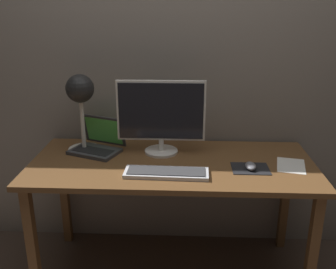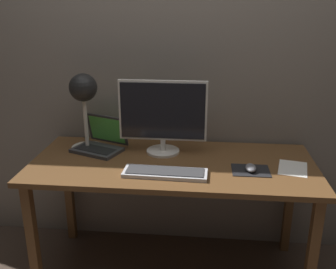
{
  "view_description": "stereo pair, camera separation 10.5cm",
  "coord_description": "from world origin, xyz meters",
  "px_view_note": "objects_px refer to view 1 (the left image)",
  "views": [
    {
      "loc": [
        0.07,
        -2.0,
        1.6
      ],
      "look_at": [
        -0.02,
        -0.05,
        0.92
      ],
      "focal_mm": 40.99,
      "sensor_mm": 36.0,
      "label": 1
    },
    {
      "loc": [
        0.17,
        -1.99,
        1.6
      ],
      "look_at": [
        -0.02,
        -0.05,
        0.92
      ],
      "focal_mm": 40.99,
      "sensor_mm": 36.0,
      "label": 2
    }
  ],
  "objects_px": {
    "keyboard_main": "(166,173)",
    "desk_lamp": "(81,96)",
    "laptop": "(99,141)",
    "mouse": "(251,166)",
    "monitor": "(161,115)"
  },
  "relations": [
    {
      "from": "monitor",
      "to": "mouse",
      "type": "height_order",
      "value": "monitor"
    },
    {
      "from": "monitor",
      "to": "mouse",
      "type": "xyz_separation_m",
      "value": [
        0.5,
        -0.22,
        -0.22
      ]
    },
    {
      "from": "monitor",
      "to": "desk_lamp",
      "type": "xyz_separation_m",
      "value": [
        -0.47,
        0.01,
        0.1
      ]
    },
    {
      "from": "monitor",
      "to": "laptop",
      "type": "distance_m",
      "value": 0.42
    },
    {
      "from": "mouse",
      "to": "laptop",
      "type": "bearing_deg",
      "value": 164.47
    },
    {
      "from": "keyboard_main",
      "to": "laptop",
      "type": "relative_size",
      "value": 1.28
    },
    {
      "from": "keyboard_main",
      "to": "desk_lamp",
      "type": "height_order",
      "value": "desk_lamp"
    },
    {
      "from": "keyboard_main",
      "to": "mouse",
      "type": "xyz_separation_m",
      "value": [
        0.45,
        0.09,
        0.01
      ]
    },
    {
      "from": "laptop",
      "to": "mouse",
      "type": "relative_size",
      "value": 3.61
    },
    {
      "from": "keyboard_main",
      "to": "desk_lamp",
      "type": "bearing_deg",
      "value": 147.71
    },
    {
      "from": "desk_lamp",
      "to": "laptop",
      "type": "bearing_deg",
      "value": 3.9
    },
    {
      "from": "keyboard_main",
      "to": "desk_lamp",
      "type": "distance_m",
      "value": 0.69
    },
    {
      "from": "desk_lamp",
      "to": "mouse",
      "type": "distance_m",
      "value": 1.04
    },
    {
      "from": "laptop",
      "to": "desk_lamp",
      "type": "distance_m",
      "value": 0.29
    },
    {
      "from": "monitor",
      "to": "mouse",
      "type": "bearing_deg",
      "value": -24.11
    }
  ]
}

